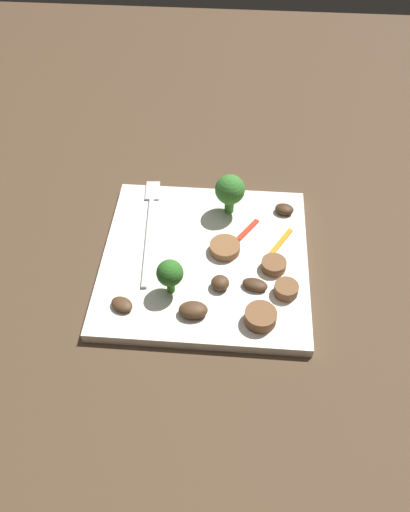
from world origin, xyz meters
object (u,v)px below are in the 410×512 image
(mushroom_2, at_px, (284,209))
(mushroom_0, at_px, (255,285))
(mushroom_4, at_px, (220,283))
(fork, at_px, (150,222))
(mushroom_3, at_px, (193,310))
(broccoli_floret_0, at_px, (230,190))
(sausage_slice_3, at_px, (286,289))
(sausage_slice_0, at_px, (274,265))
(sausage_slice_2, at_px, (261,317))
(pepper_strip_2, at_px, (281,242))
(mushroom_1, at_px, (122,304))
(sausage_slice_1, at_px, (225,248))
(broccoli_floret_1, at_px, (170,274))
(pepper_strip_0, at_px, (248,230))
(plate, at_px, (205,260))

(mushroom_2, bearing_deg, mushroom_0, 164.20)
(mushroom_2, relative_size, mushroom_4, 1.15)
(fork, distance_m, mushroom_3, 0.15)
(broccoli_floret_0, height_order, sausage_slice_3, broccoli_floret_0)
(sausage_slice_0, relative_size, mushroom_0, 1.00)
(broccoli_floret_0, xyz_separation_m, sausage_slice_2, (-0.17, -0.04, -0.03))
(sausage_slice_3, relative_size, mushroom_2, 1.14)
(mushroom_0, xyz_separation_m, pepper_strip_2, (0.07, -0.03, -0.00))
(sausage_slice_0, height_order, mushroom_4, mushroom_4)
(mushroom_1, height_order, mushroom_2, mushroom_2)
(fork, height_order, sausage_slice_3, sausage_slice_3)
(sausage_slice_1, height_order, mushroom_4, mushroom_4)
(broccoli_floret_1, bearing_deg, sausage_slice_1, -41.33)
(sausage_slice_3, bearing_deg, broccoli_floret_0, 28.39)
(pepper_strip_0, bearing_deg, sausage_slice_1, 142.87)
(fork, bearing_deg, sausage_slice_0, -117.15)
(sausage_slice_2, bearing_deg, mushroom_4, 46.28)
(plate, xyz_separation_m, sausage_slice_1, (0.01, -0.02, 0.01))
(mushroom_3, relative_size, mushroom_4, 1.53)
(sausage_slice_1, bearing_deg, mushroom_1, 130.34)
(sausage_slice_3, xyz_separation_m, pepper_strip_2, (0.08, 0.00, -0.00))
(mushroom_0, distance_m, mushroom_2, 0.13)
(fork, xyz_separation_m, pepper_strip_0, (-0.01, -0.12, 0.00))
(fork, xyz_separation_m, broccoli_floret_1, (-0.10, -0.04, 0.03))
(broccoli_floret_1, distance_m, mushroom_3, 0.05)
(pepper_strip_2, bearing_deg, mushroom_4, 136.34)
(mushroom_2, height_order, pepper_strip_0, mushroom_2)
(mushroom_3, bearing_deg, mushroom_2, -31.21)
(fork, bearing_deg, plate, -129.28)
(mushroom_1, bearing_deg, pepper_strip_0, -46.70)
(sausage_slice_3, height_order, mushroom_1, sausage_slice_3)
(sausage_slice_3, height_order, mushroom_2, sausage_slice_3)
(mushroom_0, distance_m, pepper_strip_2, 0.08)
(sausage_slice_0, height_order, mushroom_0, sausage_slice_0)
(mushroom_0, bearing_deg, broccoli_floret_0, 15.83)
(broccoli_floret_0, distance_m, broccoli_floret_1, 0.15)
(mushroom_4, bearing_deg, sausage_slice_2, -133.72)
(broccoli_floret_1, bearing_deg, pepper_strip_0, -39.91)
(mushroom_0, xyz_separation_m, mushroom_3, (-0.04, 0.06, 0.00))
(plate, distance_m, broccoli_floret_0, 0.09)
(broccoli_floret_0, relative_size, pepper_strip_0, 1.30)
(mushroom_4, xyz_separation_m, pepper_strip_0, (0.09, -0.03, -0.00))
(mushroom_4, bearing_deg, pepper_strip_0, -17.84)
(fork, relative_size, mushroom_3, 5.79)
(mushroom_0, bearing_deg, plate, 54.39)
(plate, relative_size, mushroom_2, 10.23)
(mushroom_3, bearing_deg, sausage_slice_2, -93.25)
(mushroom_1, distance_m, mushroom_2, 0.24)
(mushroom_0, xyz_separation_m, mushroom_4, (-0.00, 0.04, 0.00))
(broccoli_floret_1, height_order, sausage_slice_1, broccoli_floret_1)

